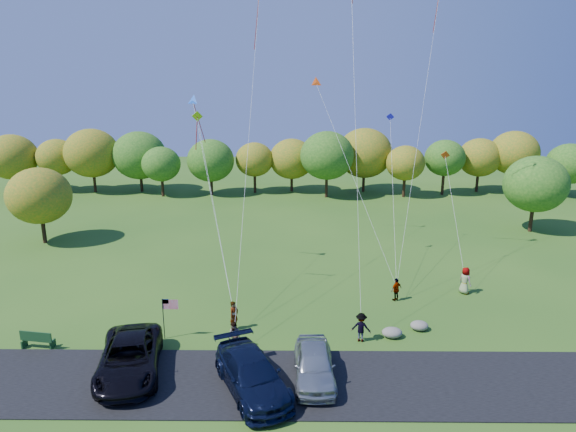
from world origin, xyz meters
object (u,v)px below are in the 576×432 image
flyer_c (361,327)px  minivan_navy (252,374)px  flyer_d (396,289)px  flyer_e (465,280)px  minivan_silver (314,364)px  flyer_a (234,316)px  park_bench (37,339)px  trash_barrel (143,340)px  flyer_b (234,336)px  minivan_dark (129,358)px

flyer_c → minivan_navy: bearing=56.0°
flyer_d → flyer_e: bearing=156.6°
minivan_silver → flyer_a: bearing=129.8°
minivan_navy → flyer_d: size_ratio=3.77×
park_bench → trash_barrel: bearing=11.5°
flyer_a → flyer_e: size_ratio=0.94×
flyer_c → flyer_e: bearing=-124.4°
park_bench → minivan_silver: bearing=-1.4°
minivan_navy → flyer_b: size_ratio=3.77×
minivan_dark → park_bench: bearing=146.6°
minivan_navy → park_bench: (-12.34, 3.95, -0.37)m
park_bench → flyer_d: bearing=26.6°
flyer_c → park_bench: bearing=18.9°
minivan_dark → minivan_silver: size_ratio=1.30×
minivan_navy → trash_barrel: size_ratio=6.93×
flyer_d → trash_barrel: flyer_d is taller
minivan_navy → flyer_c: bearing=16.1°
flyer_d → minivan_dark: bearing=-6.5°
park_bench → minivan_navy: bearing=-8.4°
minivan_navy → flyer_e: flyer_e is taller
trash_barrel → flyer_a: bearing=23.7°
minivan_dark → flyer_b: minivan_dark is taller
flyer_b → park_bench: 11.05m
park_bench → trash_barrel: 5.87m
flyer_c → flyer_a: bearing=5.5°
minivan_navy → flyer_b: 4.21m
flyer_d → park_bench: bearing=-20.0°
flyer_c → trash_barrel: flyer_c is taller
minivan_navy → minivan_silver: size_ratio=1.22×
flyer_a → flyer_c: 7.56m
park_bench → flyer_b: bearing=9.6°
minivan_navy → trash_barrel: bearing=123.1°
minivan_navy → park_bench: bearing=138.1°
flyer_c → flyer_d: (3.10, 5.57, -0.06)m
flyer_c → flyer_e: flyer_e is taller
flyer_c → flyer_d: flyer_c is taller
minivan_navy → minivan_dark: bearing=143.0°
minivan_dark → park_bench: minivan_dark is taller
minivan_navy → trash_barrel: (-6.48, 4.17, -0.50)m
trash_barrel → minivan_navy: bearing=-32.8°
minivan_silver → flyer_b: 5.26m
minivan_silver → flyer_e: flyer_e is taller
flyer_c → minivan_dark: bearing=31.9°
minivan_dark → trash_barrel: 2.78m
flyer_a → minivan_navy: bearing=-130.8°
minivan_dark → flyer_b: bearing=16.2°
minivan_navy → flyer_b: bearing=83.8°
flyer_b → flyer_c: bearing=43.0°
flyer_a → flyer_d: 11.36m
minivan_dark → flyer_d: size_ratio=4.01×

